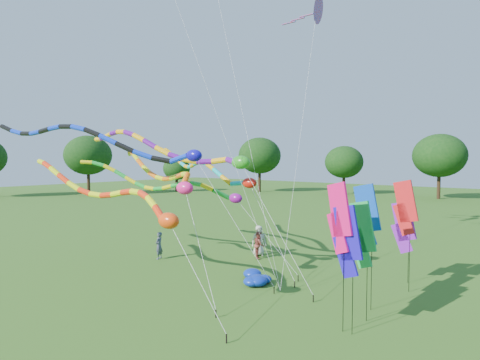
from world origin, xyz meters
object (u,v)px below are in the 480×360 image
Objects in this scene: person_c at (259,245)px; blue_nylon_heap at (254,278)px; person_a at (259,241)px; person_b at (159,246)px; tube_kite_orange at (160,172)px; tube_kite_red at (114,195)px.

blue_nylon_heap is at bearing 173.83° from person_c.
person_a is 0.69m from person_c.
blue_nylon_heap is 5.43m from person_a.
person_c is (4.42, 3.83, 0.00)m from person_b.
person_c reaches higher than blue_nylon_heap.
tube_kite_orange is at bearing 113.54° from person_c.
tube_kite_orange is 7.02× the size of person_a.
person_c is (-2.63, 3.92, 0.54)m from blue_nylon_heap.
blue_nylon_heap is 7.07m from person_b.
tube_kite_red is at bearing 9.47° from person_b.
tube_kite_red is at bearing 130.45° from person_c.
person_a is at bearing 124.24° from blue_nylon_heap.
blue_nylon_heap is at bearing 37.92° from tube_kite_orange.
tube_kite_orange is 8.06× the size of person_c.
tube_kite_orange is 7.29m from person_c.
tube_kite_red reaches higher than blue_nylon_heap.
person_b is at bearing 126.27° from tube_kite_red.
person_a is at bearing -2.92° from person_c.
blue_nylon_heap is (5.22, 1.30, -4.93)m from tube_kite_orange.
tube_kite_red is 8.92× the size of person_b.
person_a is 1.15× the size of person_b.
person_a is 1.15× the size of person_c.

